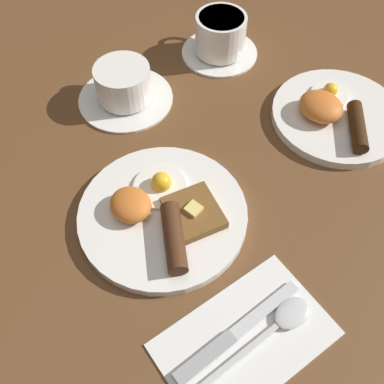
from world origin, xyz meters
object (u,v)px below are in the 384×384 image
at_px(breakfast_plate_near, 163,213).
at_px(knife, 232,336).
at_px(teacup_far, 220,37).
at_px(spoon, 281,322).
at_px(teacup_near, 124,87).
at_px(breakfast_plate_far, 335,114).

xyz_separation_m(breakfast_plate_near, knife, (0.19, -0.04, -0.01)).
height_order(teacup_far, spoon, teacup_far).
xyz_separation_m(teacup_far, knife, (0.42, -0.34, -0.03)).
bearing_deg(teacup_near, knife, -17.05).
height_order(breakfast_plate_near, teacup_near, teacup_near).
bearing_deg(teacup_near, breakfast_plate_near, -21.62).
relative_size(breakfast_plate_near, breakfast_plate_far, 1.10).
relative_size(knife, spoon, 1.05).
xyz_separation_m(knife, spoon, (0.03, 0.06, 0.00)).
relative_size(breakfast_plate_near, spoon, 1.33).
xyz_separation_m(breakfast_plate_far, teacup_far, (-0.25, -0.04, 0.02)).
xyz_separation_m(breakfast_plate_far, teacup_near, (-0.26, -0.25, 0.02)).
bearing_deg(knife, teacup_far, 51.99).
height_order(knife, spoon, spoon).
relative_size(breakfast_plate_far, teacup_near, 1.33).
distance_m(teacup_far, knife, 0.54).
relative_size(breakfast_plate_near, knife, 1.26).
bearing_deg(breakfast_plate_near, knife, -11.03).
bearing_deg(teacup_far, breakfast_plate_far, 8.27).
xyz_separation_m(breakfast_plate_near, teacup_near, (-0.24, 0.09, 0.02)).
bearing_deg(teacup_far, spoon, -32.39).
bearing_deg(teacup_far, breakfast_plate_near, -52.84).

